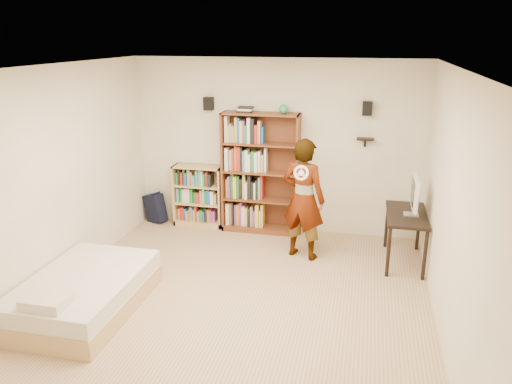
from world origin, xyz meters
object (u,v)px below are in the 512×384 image
Objects in this scene: low_bookshelf at (199,196)px; daybed at (84,289)px; computer_desk at (404,238)px; person at (303,199)px; tall_bookshelf at (260,174)px.

low_bookshelf reaches higher than daybed.
low_bookshelf is 2.87m from daybed.
person is (-1.39, -0.11, 0.50)m from computer_desk.
computer_desk is 0.62× the size of person.
tall_bookshelf is 1.89× the size of low_bookshelf.
computer_desk is (3.22, -0.74, -0.14)m from low_bookshelf.
computer_desk reaches higher than daybed.
tall_bookshelf is 3.23m from daybed.
daybed is (-1.45, -2.81, -0.69)m from tall_bookshelf.
computer_desk is at bearing 30.05° from daybed.
tall_bookshelf reaches higher than computer_desk.
tall_bookshelf is 1.13m from low_bookshelf.
low_bookshelf is (-1.04, 0.02, -0.45)m from tall_bookshelf.
daybed is 1.03× the size of person.
computer_desk is 0.60× the size of daybed.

